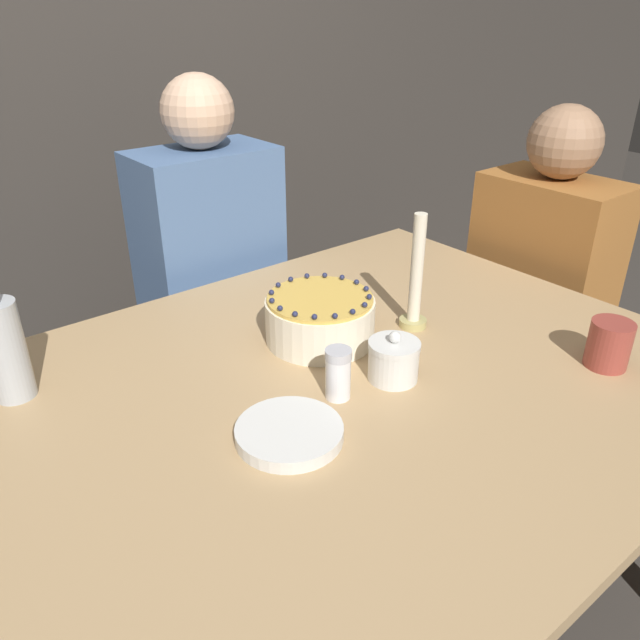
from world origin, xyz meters
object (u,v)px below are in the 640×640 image
Objects in this scene: person_woman_floral at (533,320)px; cake at (320,318)px; person_man_blue_shirt at (215,312)px; sugar_shaker at (339,373)px; sugar_bowl at (394,360)px; candle at (416,283)px; bottle at (5,348)px.

cake is at bearing 89.89° from person_woman_floral.
person_man_blue_shirt is 1.07× the size of person_woman_floral.
cake is at bearing 59.82° from sugar_shaker.
candle is (0.20, 0.13, 0.07)m from sugar_bowl.
person_man_blue_shirt reaches higher than cake.
sugar_bowl is 0.87m from person_man_blue_shirt.
cake is 0.62m from bottle.
sugar_bowl is 0.13m from sugar_shaker.
sugar_bowl is 0.09× the size of person_woman_floral.
candle is at bearing 97.24° from person_woman_floral.
sugar_shaker is 0.38× the size of bottle.
person_woman_floral reaches higher than candle.
sugar_bowl is at bearing 103.96° from person_woman_floral.
candle reaches higher than sugar_bowl.
bottle is (-0.59, 0.19, 0.05)m from cake.
sugar_shaker is at bearing 101.16° from person_woman_floral.
bottle is 0.85m from person_man_blue_shirt.
sugar_shaker is at bearing -161.03° from candle.
cake is 0.19× the size of person_man_blue_shirt.
person_man_blue_shirt is at bearing 82.87° from cake.
candle is 0.23× the size of person_woman_floral.
person_man_blue_shirt is at bearing 76.77° from sugar_shaker.
candle is 0.22× the size of person_man_blue_shirt.
cake is at bearing 93.04° from sugar_bowl.
sugar_bowl is 0.24m from candle.
sugar_bowl is 0.73m from bottle.
person_woman_floral is at bearing -7.57° from bottle.
cake is at bearing 82.87° from person_man_blue_shirt.
sugar_shaker is 0.88m from person_man_blue_shirt.
sugar_bowl is at bearing -34.23° from bottle.
candle is 0.78m from person_man_blue_shirt.
person_woman_floral is at bearing 7.24° from candle.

